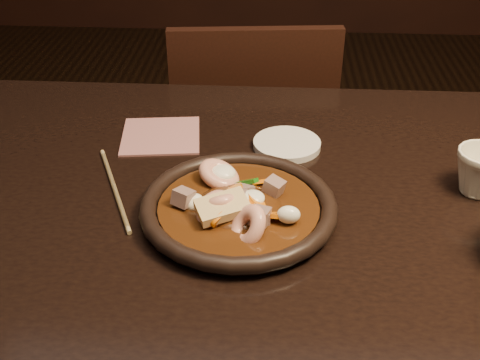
{
  "coord_description": "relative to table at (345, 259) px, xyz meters",
  "views": [
    {
      "loc": [
        -0.11,
        -0.7,
        1.26
      ],
      "look_at": [
        -0.16,
        0.01,
        0.8
      ],
      "focal_mm": 45.0,
      "sensor_mm": 36.0,
      "label": 1
    }
  ],
  "objects": [
    {
      "name": "chopsticks",
      "position": [
        -0.35,
        0.05,
        0.08
      ],
      "size": [
        0.1,
        0.22,
        0.01
      ],
      "rotation": [
        0.0,
        0.0,
        0.41
      ],
      "color": "tan",
      "rests_on": "table"
    },
    {
      "name": "chair",
      "position": [
        -0.17,
        0.65,
        -0.21
      ],
      "size": [
        0.44,
        0.44,
        0.84
      ],
      "rotation": [
        0.0,
        0.0,
        3.24
      ],
      "color": "black",
      "rests_on": "floor"
    },
    {
      "name": "stirfry",
      "position": [
        -0.16,
        -0.01,
        0.1
      ],
      "size": [
        0.18,
        0.2,
        0.06
      ],
      "color": "#371B0A",
      "rests_on": "plate"
    },
    {
      "name": "saucer_left",
      "position": [
        -0.09,
        0.2,
        0.08
      ],
      "size": [
        0.12,
        0.12,
        0.01
      ],
      "primitive_type": "cylinder",
      "color": "silver",
      "rests_on": "table"
    },
    {
      "name": "plate",
      "position": [
        -0.16,
        -0.0,
        0.09
      ],
      "size": [
        0.28,
        0.28,
        0.03
      ],
      "color": "black",
      "rests_on": "table"
    },
    {
      "name": "napkin",
      "position": [
        -0.31,
        0.22,
        0.08
      ],
      "size": [
        0.15,
        0.15,
        0.0
      ],
      "primitive_type": "cube",
      "rotation": [
        0.0,
        0.0,
        0.12
      ],
      "color": "#9B5F5F",
      "rests_on": "table"
    },
    {
      "name": "table",
      "position": [
        0.0,
        0.0,
        0.0
      ],
      "size": [
        1.6,
        0.9,
        0.75
      ],
      "color": "black",
      "rests_on": "floor"
    }
  ]
}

